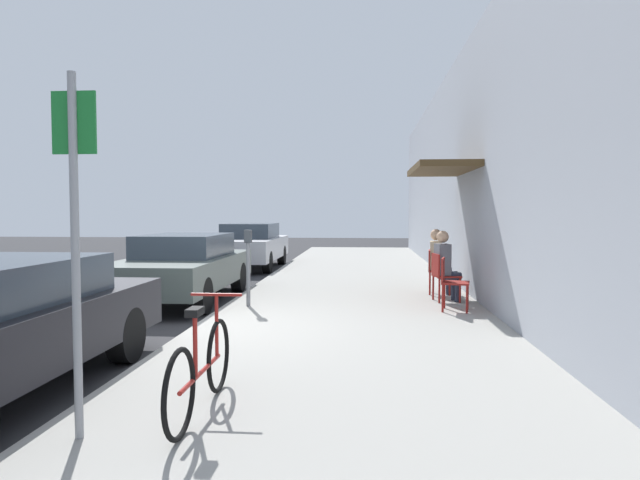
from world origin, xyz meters
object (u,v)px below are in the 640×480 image
Objects in this scene: cafe_chair_0 at (450,280)px; seated_patron_2 at (439,259)px; bicycle_0 at (201,369)px; parked_car_2 at (250,245)px; street_sign at (75,227)px; cafe_chair_1 at (442,274)px; parked_car_1 at (183,266)px; parking_meter at (248,262)px; cafe_chair_2 at (436,269)px; seated_patron_1 at (446,263)px.

seated_patron_2 is at bearing 88.21° from cafe_chair_0.
bicycle_0 reaches higher than cafe_chair_0.
bicycle_0 is (2.23, -12.56, -0.25)m from parked_car_2.
cafe_chair_1 is at bearing 61.40° from street_sign.
parked_car_2 is 2.57× the size of bicycle_0.
cafe_chair_0 is at bearing -89.96° from cafe_chair_1.
parked_car_1 is at bearing 109.77° from bicycle_0.
parking_meter is 5.61m from street_sign.
seated_patron_2 is at bearing 26.29° from parking_meter.
parked_car_1 is at bearing -174.15° from seated_patron_2.
parked_car_2 is 7.66m from cafe_chair_2.
bicycle_0 is at bearing -70.23° from parked_car_1.
parking_meter reaches higher than cafe_chair_0.
seated_patron_1 is (2.79, 5.80, 0.34)m from bicycle_0.
seated_patron_1 and seated_patron_2 have the same top height.
parking_meter is at bearing 97.74° from bicycle_0.
parking_meter reaches higher than parked_car_2.
seated_patron_2 reaches higher than parked_car_1.
cafe_chair_0 is at bearing -2.64° from parking_meter.
cafe_chair_0 is (3.46, 5.40, -1.02)m from street_sign.
parked_car_2 is at bearing 90.00° from parked_car_1.
seated_patron_2 is at bearing 67.44° from bicycle_0.
parking_meter is at bearing -153.71° from seated_patron_2.
bicycle_0 is 1.97× the size of cafe_chair_1.
bicycle_0 is 5.57m from cafe_chair_0.
cafe_chair_1 is 0.20m from seated_patron_1.
bicycle_0 is at bearing -112.56° from seated_patron_2.
parked_car_1 is 5.15m from cafe_chair_0.
seated_patron_1 reaches higher than parked_car_2.
parking_meter is 1.52× the size of cafe_chair_2.
cafe_chair_2 is (2.73, 6.73, 0.14)m from bicycle_0.
street_sign is 1.48m from bicycle_0.
cafe_chair_2 is at bearing 26.78° from parking_meter.
bicycle_0 is at bearing -79.93° from parked_car_2.
cafe_chair_1 is (4.96, -0.41, -0.07)m from parked_car_1.
seated_patron_1 is 1.00× the size of seated_patron_2.
cafe_chair_1 is 0.93m from cafe_chair_2.
seated_patron_2 is (5.02, -5.84, 0.09)m from parked_car_2.
parked_car_1 is 1.00× the size of parked_car_2.
seated_patron_1 is at bearing 12.98° from parking_meter.
street_sign is at bearing -115.43° from cafe_chair_2.
seated_patron_2 is (-0.00, 0.91, 0.00)m from seated_patron_1.
cafe_chair_1 is (3.41, 0.79, -0.26)m from parking_meter.
cafe_chair_0 and cafe_chair_1 have the same top height.
parking_meter is 3.83m from cafe_chair_2.
seated_patron_1 reaches higher than parked_car_1.
street_sign is at bearing -122.66° from cafe_chair_0.
cafe_chair_1 is at bearing 64.76° from bicycle_0.
parked_car_1 is at bearing -174.00° from cafe_chair_2.
street_sign reaches higher than seated_patron_2.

